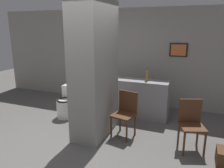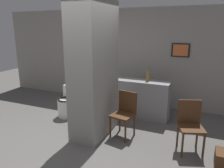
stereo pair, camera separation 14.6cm
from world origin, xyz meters
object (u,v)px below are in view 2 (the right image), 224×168
(chair_near_pillar, at_px, (125,112))
(chair_by_doorway, at_px, (190,124))
(bottle_tall, at_px, (148,76))
(toilet, at_px, (67,104))
(bicycle, at_px, (102,98))

(chair_near_pillar, distance_m, chair_by_doorway, 1.23)
(chair_near_pillar, relative_size, bottle_tall, 2.71)
(toilet, xyz_separation_m, bicycle, (0.64, 0.61, 0.04))
(chair_by_doorway, bearing_deg, toilet, 150.95)
(chair_near_pillar, distance_m, bicycle, 1.41)
(chair_near_pillar, height_order, bottle_tall, bottle_tall)
(chair_near_pillar, xyz_separation_m, bottle_tall, (0.18, 1.03, 0.53))
(toilet, relative_size, chair_by_doorway, 0.82)
(chair_near_pillar, height_order, chair_by_doorway, same)
(toilet, xyz_separation_m, chair_by_doorway, (2.84, -0.45, 0.19))
(bicycle, height_order, bottle_tall, bottle_tall)
(chair_by_doorway, bearing_deg, bottle_tall, 113.78)
(chair_near_pillar, relative_size, bicycle, 0.53)
(toilet, relative_size, chair_near_pillar, 0.82)
(bicycle, bearing_deg, bottle_tall, 1.51)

